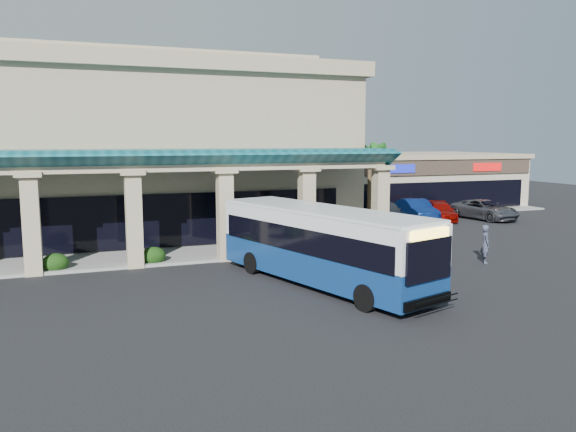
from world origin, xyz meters
name	(u,v)px	position (x,y,z in m)	size (l,w,h in m)	color
ground	(320,278)	(0.00, 0.00, 0.00)	(110.00, 110.00, 0.00)	black
main_building	(108,147)	(-8.00, 16.00, 5.67)	(30.80, 14.80, 11.35)	tan
arcade	(120,206)	(-8.00, 6.80, 2.85)	(30.00, 6.20, 5.70)	#0F525D
strip_mall	(391,179)	(18.00, 24.00, 2.45)	(22.50, 12.50, 4.90)	beige
palm_0	(370,183)	(8.50, 11.00, 3.30)	(2.40, 2.40, 6.60)	#165015
palm_1	(362,185)	(9.50, 14.00, 2.90)	(2.40, 2.40, 5.80)	#165015
broadleaf_tree	(310,187)	(7.50, 19.00, 2.41)	(2.60, 2.60, 4.81)	#14330B
transit_bus	(321,247)	(-0.39, -1.00, 1.65)	(2.75, 11.80, 3.30)	navy
pedestrian	(486,244)	(9.08, 0.01, 0.97)	(0.70, 0.46, 1.93)	#3B3F55
car_silver	(386,211)	(11.64, 14.08, 0.83)	(1.96, 4.86, 1.66)	#272C30
car_white	(416,210)	(14.18, 13.91, 0.84)	(1.77, 5.08, 1.67)	#081B50
car_red	(441,211)	(16.23, 13.63, 0.67)	(1.89, 4.65, 1.35)	#820703
car_gray	(484,210)	(19.69, 12.82, 0.77)	(2.55, 5.53, 1.54)	#3A3D43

